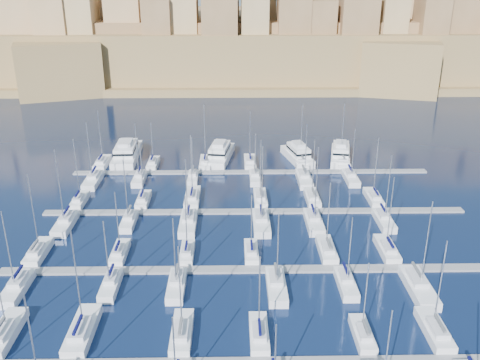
{
  "coord_description": "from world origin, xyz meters",
  "views": [
    {
      "loc": [
        -4.42,
        -86.82,
        45.97
      ],
      "look_at": [
        -2.94,
        6.0,
        8.63
      ],
      "focal_mm": 40.0,
      "sensor_mm": 36.0,
      "label": 1
    }
  ],
  "objects_px": {
    "sailboat_0": "(5,333)",
    "motor_yacht_a": "(127,152)",
    "motor_yacht_d": "(341,153)",
    "sailboat_4": "(363,335)",
    "motor_yacht_b": "(220,153)",
    "motor_yacht_c": "(298,154)",
    "sailboat_2": "(182,333)"
  },
  "relations": [
    {
      "from": "motor_yacht_a",
      "to": "motor_yacht_b",
      "type": "distance_m",
      "value": 23.83
    },
    {
      "from": "sailboat_2",
      "to": "motor_yacht_d",
      "type": "bearing_deg",
      "value": 63.68
    },
    {
      "from": "motor_yacht_a",
      "to": "motor_yacht_d",
      "type": "bearing_deg",
      "value": -1.76
    },
    {
      "from": "sailboat_2",
      "to": "motor_yacht_b",
      "type": "relative_size",
      "value": 0.81
    },
    {
      "from": "motor_yacht_c",
      "to": "motor_yacht_d",
      "type": "xyz_separation_m",
      "value": [
        10.91,
        0.42,
        0.0
      ]
    },
    {
      "from": "motor_yacht_a",
      "to": "motor_yacht_d",
      "type": "height_order",
      "value": "same"
    },
    {
      "from": "motor_yacht_b",
      "to": "motor_yacht_a",
      "type": "bearing_deg",
      "value": 177.32
    },
    {
      "from": "sailboat_4",
      "to": "motor_yacht_d",
      "type": "xyz_separation_m",
      "value": [
        10.41,
        70.11,
        1.02
      ]
    },
    {
      "from": "sailboat_0",
      "to": "motor_yacht_c",
      "type": "xyz_separation_m",
      "value": [
        46.84,
        68.67,
        0.97
      ]
    },
    {
      "from": "sailboat_4",
      "to": "motor_yacht_b",
      "type": "distance_m",
      "value": 73.51
    },
    {
      "from": "sailboat_2",
      "to": "sailboat_4",
      "type": "bearing_deg",
      "value": -1.67
    },
    {
      "from": "sailboat_4",
      "to": "motor_yacht_b",
      "type": "xyz_separation_m",
      "value": [
        -20.18,
        70.68,
        1.02
      ]
    },
    {
      "from": "sailboat_0",
      "to": "sailboat_4",
      "type": "bearing_deg",
      "value": -1.24
    },
    {
      "from": "sailboat_4",
      "to": "sailboat_2",
      "type": "bearing_deg",
      "value": 178.33
    },
    {
      "from": "sailboat_2",
      "to": "motor_yacht_b",
      "type": "height_order",
      "value": "sailboat_2"
    },
    {
      "from": "sailboat_0",
      "to": "motor_yacht_a",
      "type": "height_order",
      "value": "sailboat_0"
    },
    {
      "from": "sailboat_4",
      "to": "motor_yacht_d",
      "type": "distance_m",
      "value": 70.89
    },
    {
      "from": "sailboat_2",
      "to": "motor_yacht_c",
      "type": "distance_m",
      "value": 72.87
    },
    {
      "from": "motor_yacht_d",
      "to": "sailboat_2",
      "type": "bearing_deg",
      "value": -116.32
    },
    {
      "from": "sailboat_4",
      "to": "motor_yacht_c",
      "type": "relative_size",
      "value": 0.78
    },
    {
      "from": "motor_yacht_d",
      "to": "sailboat_4",
      "type": "bearing_deg",
      "value": -98.44
    },
    {
      "from": "motor_yacht_b",
      "to": "motor_yacht_d",
      "type": "bearing_deg",
      "value": -1.05
    },
    {
      "from": "sailboat_0",
      "to": "motor_yacht_d",
      "type": "distance_m",
      "value": 90.05
    },
    {
      "from": "sailboat_2",
      "to": "motor_yacht_c",
      "type": "xyz_separation_m",
      "value": [
        23.42,
        69.0,
        0.99
      ]
    },
    {
      "from": "motor_yacht_d",
      "to": "motor_yacht_c",
      "type": "bearing_deg",
      "value": -177.82
    },
    {
      "from": "sailboat_2",
      "to": "sailboat_4",
      "type": "relative_size",
      "value": 1.19
    },
    {
      "from": "sailboat_0",
      "to": "motor_yacht_a",
      "type": "distance_m",
      "value": 70.85
    },
    {
      "from": "sailboat_4",
      "to": "motor_yacht_a",
      "type": "relative_size",
      "value": 0.62
    },
    {
      "from": "motor_yacht_a",
      "to": "sailboat_4",
      "type": "bearing_deg",
      "value": -58.51
    },
    {
      "from": "sailboat_0",
      "to": "motor_yacht_d",
      "type": "height_order",
      "value": "sailboat_0"
    },
    {
      "from": "sailboat_2",
      "to": "sailboat_4",
      "type": "distance_m",
      "value": 23.93
    },
    {
      "from": "motor_yacht_a",
      "to": "motor_yacht_c",
      "type": "relative_size",
      "value": 1.26
    }
  ]
}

